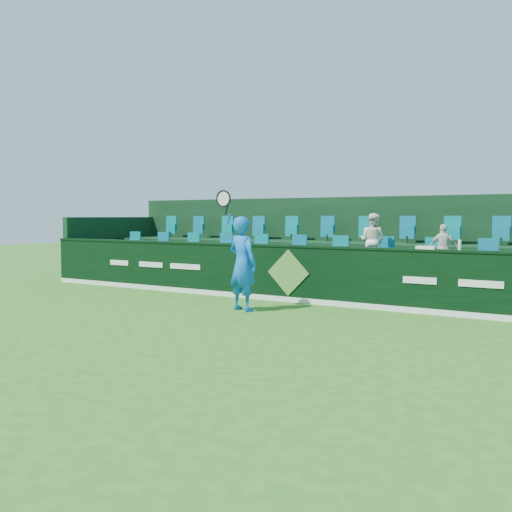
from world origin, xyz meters
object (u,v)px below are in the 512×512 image
Objects in this scene: tennis_player at (242,263)px; towel at (426,248)px; spectator_left at (372,240)px; drinks_bottle at (460,245)px; spectator_middle at (443,248)px.

tennis_player is 3.86m from towel.
tennis_player reaches higher than spectator_left.
tennis_player reaches higher than drinks_bottle.
spectator_middle is at bearing 38.45° from tennis_player.
tennis_player is at bearing 62.92° from spectator_left.
tennis_player is at bearing -157.72° from drinks_bottle.
spectator_left is 6.35× the size of drinks_bottle.
tennis_player reaches higher than spectator_middle.
tennis_player is at bearing -153.95° from towel.
drinks_bottle is (2.24, -1.12, 0.00)m from spectator_left.
tennis_player reaches higher than towel.
drinks_bottle is (0.58, -1.12, 0.13)m from spectator_middle.
tennis_player is 2.51× the size of spectator_middle.
towel is (1.58, -1.12, -0.07)m from spectator_left.
spectator_left is (1.88, 2.81, 0.43)m from tennis_player.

